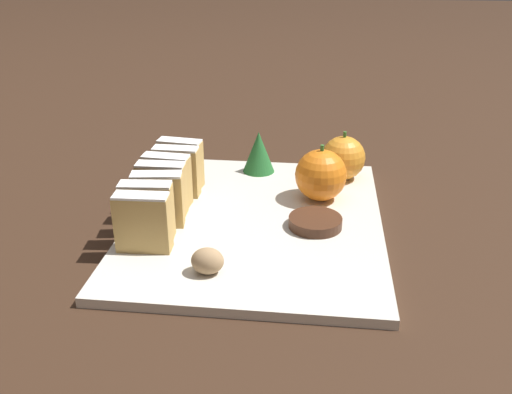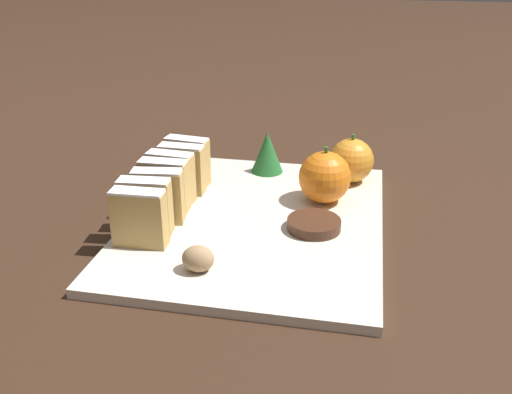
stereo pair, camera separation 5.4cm
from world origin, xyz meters
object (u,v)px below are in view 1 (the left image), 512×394
object	(u,v)px
orange_near	(321,175)
orange_far	(343,158)
chocolate_cookie	(315,222)
walnut	(207,261)

from	to	relation	value
orange_near	orange_far	world-z (taller)	orange_near
chocolate_cookie	walnut	bearing A→B (deg)	-133.22
orange_far	walnut	bearing A→B (deg)	-117.89
orange_near	chocolate_cookie	xyz separation A→B (m)	(-0.00, -0.09, -0.03)
walnut	chocolate_cookie	xyz separation A→B (m)	(0.11, 0.12, -0.01)
orange_far	chocolate_cookie	xyz separation A→B (m)	(-0.04, -0.17, -0.03)
orange_far	orange_near	bearing A→B (deg)	-112.45
orange_far	walnut	world-z (taller)	orange_far
orange_far	chocolate_cookie	size ratio (longest dim) A/B	1.09
orange_near	walnut	world-z (taller)	orange_near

